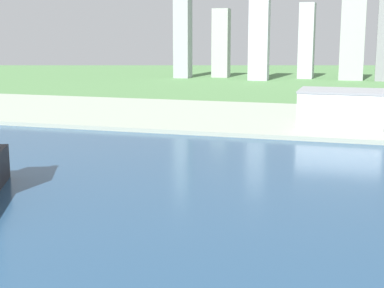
{
  "coord_description": "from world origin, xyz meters",
  "views": [
    {
      "loc": [
        31.41,
        123.64,
        54.85
      ],
      "look_at": [
        -9.09,
        257.56,
        27.94
      ],
      "focal_mm": 54.09,
      "sensor_mm": 36.0,
      "label": 1
    }
  ],
  "objects": [
    {
      "name": "water_bay",
      "position": [
        0.0,
        240.0,
        0.07
      ],
      "size": [
        840.0,
        360.0,
        0.15
      ],
      "primitive_type": "cube",
      "color": "navy",
      "rests_on": "ground"
    },
    {
      "name": "industrial_pier",
      "position": [
        0.0,
        490.0,
        1.25
      ],
      "size": [
        840.0,
        140.0,
        2.5
      ],
      "primitive_type": "cube",
      "color": "#97A090",
      "rests_on": "ground"
    },
    {
      "name": "distant_skyline",
      "position": [
        0.42,
        820.77,
        60.34
      ],
      "size": [
        385.68,
        74.26,
        157.82
      ],
      "color": "#9CA0A6",
      "rests_on": "ground"
    },
    {
      "name": "warehouse_main",
      "position": [
        18.17,
        459.87,
        12.97
      ],
      "size": [
        47.07,
        33.71,
        20.9
      ],
      "color": "white",
      "rests_on": "industrial_pier"
    },
    {
      "name": "ground_plane",
      "position": [
        0.0,
        300.0,
        0.0
      ],
      "size": [
        2400.0,
        2400.0,
        0.0
      ],
      "primitive_type": "plane",
      "color": "#4F7C47"
    }
  ]
}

